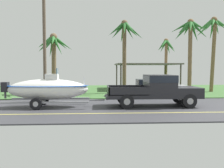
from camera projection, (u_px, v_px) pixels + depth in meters
name	position (u px, v px, depth m)	size (l,w,h in m)	color
ground	(151.00, 93.00, 22.99)	(36.00, 22.00, 0.11)	#38383D
pickup_truck_towing	(159.00, 89.00, 14.97)	(5.62, 2.07, 1.85)	black
boat_on_trailer	(48.00, 89.00, 14.58)	(5.85, 2.19, 2.24)	gray
parked_sedan_near	(156.00, 88.00, 19.89)	(4.77, 1.84, 1.38)	#99999E
carport_awning	(146.00, 65.00, 26.55)	(6.27, 5.49, 2.72)	#4C4238
palm_tree_near_left	(53.00, 48.00, 21.43)	(3.33, 3.13, 5.20)	brown
palm_tree_near_right	(213.00, 33.00, 23.12)	(3.05, 3.18, 6.91)	brown
palm_tree_mid	(125.00, 38.00, 22.30)	(3.35, 3.03, 6.48)	brown
palm_tree_far_left	(189.00, 35.00, 21.71)	(3.33, 3.44, 6.44)	brown
palm_tree_far_right	(166.00, 50.00, 27.84)	(2.22, 3.06, 5.50)	brown
utility_pole	(44.00, 40.00, 18.57)	(0.24, 1.80, 8.35)	brown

